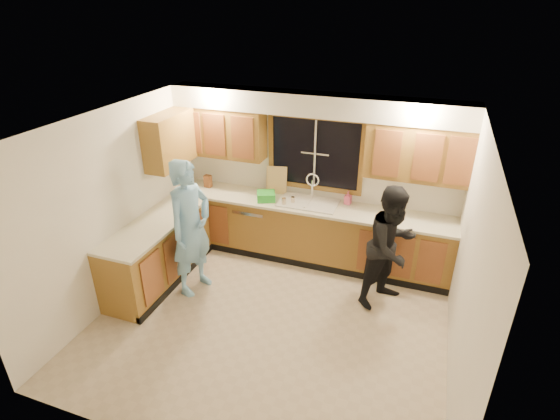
% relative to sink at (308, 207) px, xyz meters
% --- Properties ---
extents(floor, '(4.20, 4.20, 0.00)m').
position_rel_sink_xyz_m(floor, '(0.00, -1.60, -0.86)').
color(floor, '#C5B397').
rests_on(floor, ground).
extents(ceiling, '(4.20, 4.20, 0.00)m').
position_rel_sink_xyz_m(ceiling, '(0.00, -1.60, 1.64)').
color(ceiling, white).
extents(wall_back, '(4.20, 0.00, 4.20)m').
position_rel_sink_xyz_m(wall_back, '(0.00, 0.30, 0.39)').
color(wall_back, white).
rests_on(wall_back, ground).
extents(wall_left, '(0.00, 3.80, 3.80)m').
position_rel_sink_xyz_m(wall_left, '(-2.10, -1.60, 0.39)').
color(wall_left, white).
rests_on(wall_left, ground).
extents(wall_right, '(0.00, 3.80, 3.80)m').
position_rel_sink_xyz_m(wall_right, '(2.10, -1.60, 0.39)').
color(wall_right, white).
rests_on(wall_right, ground).
extents(base_cabinets_back, '(4.20, 0.60, 0.88)m').
position_rel_sink_xyz_m(base_cabinets_back, '(0.00, -0.00, -0.42)').
color(base_cabinets_back, olive).
rests_on(base_cabinets_back, ground).
extents(base_cabinets_left, '(0.60, 1.90, 0.88)m').
position_rel_sink_xyz_m(base_cabinets_left, '(-1.80, -1.25, -0.42)').
color(base_cabinets_left, olive).
rests_on(base_cabinets_left, ground).
extents(countertop_back, '(4.20, 0.63, 0.04)m').
position_rel_sink_xyz_m(countertop_back, '(0.00, -0.02, 0.04)').
color(countertop_back, beige).
rests_on(countertop_back, base_cabinets_back).
extents(countertop_left, '(0.63, 1.90, 0.04)m').
position_rel_sink_xyz_m(countertop_left, '(-1.79, -1.25, 0.04)').
color(countertop_left, beige).
rests_on(countertop_left, base_cabinets_left).
extents(upper_cabinets_left, '(1.35, 0.33, 0.75)m').
position_rel_sink_xyz_m(upper_cabinets_left, '(-1.43, 0.13, 0.96)').
color(upper_cabinets_left, olive).
rests_on(upper_cabinets_left, wall_back).
extents(upper_cabinets_right, '(1.35, 0.33, 0.75)m').
position_rel_sink_xyz_m(upper_cabinets_right, '(1.43, 0.13, 0.96)').
color(upper_cabinets_right, olive).
rests_on(upper_cabinets_right, wall_back).
extents(upper_cabinets_return, '(0.33, 0.90, 0.75)m').
position_rel_sink_xyz_m(upper_cabinets_return, '(-1.94, -0.48, 0.96)').
color(upper_cabinets_return, olive).
rests_on(upper_cabinets_return, wall_left).
extents(soffit, '(4.20, 0.35, 0.30)m').
position_rel_sink_xyz_m(soffit, '(0.00, 0.12, 1.49)').
color(soffit, silver).
rests_on(soffit, wall_back).
extents(window_frame, '(1.44, 0.03, 1.14)m').
position_rel_sink_xyz_m(window_frame, '(0.00, 0.29, 0.74)').
color(window_frame, black).
rests_on(window_frame, wall_back).
extents(sink, '(0.86, 0.52, 0.57)m').
position_rel_sink_xyz_m(sink, '(0.00, 0.00, 0.00)').
color(sink, silver).
rests_on(sink, countertop_back).
extents(dishwasher, '(0.60, 0.56, 0.82)m').
position_rel_sink_xyz_m(dishwasher, '(-0.85, -0.01, -0.45)').
color(dishwasher, white).
rests_on(dishwasher, floor).
extents(stove, '(0.58, 0.75, 0.90)m').
position_rel_sink_xyz_m(stove, '(-1.80, -1.82, -0.41)').
color(stove, white).
rests_on(stove, floor).
extents(man, '(0.59, 0.77, 1.88)m').
position_rel_sink_xyz_m(man, '(-1.22, -1.28, 0.08)').
color(man, '#7CBAEA').
rests_on(man, floor).
extents(woman, '(0.97, 1.01, 1.64)m').
position_rel_sink_xyz_m(woman, '(1.30, -0.67, -0.04)').
color(woman, black).
rests_on(woman, floor).
extents(knife_block, '(0.11, 0.10, 0.20)m').
position_rel_sink_xyz_m(knife_block, '(-1.68, 0.06, 0.15)').
color(knife_block, brown).
rests_on(knife_block, countertop_back).
extents(cutting_board, '(0.33, 0.16, 0.42)m').
position_rel_sink_xyz_m(cutting_board, '(-0.57, 0.22, 0.27)').
color(cutting_board, tan).
rests_on(cutting_board, countertop_back).
extents(dish_crate, '(0.34, 0.33, 0.12)m').
position_rel_sink_xyz_m(dish_crate, '(-0.63, -0.09, 0.12)').
color(dish_crate, green).
rests_on(dish_crate, countertop_back).
extents(soap_bottle, '(0.10, 0.11, 0.20)m').
position_rel_sink_xyz_m(soap_bottle, '(0.55, 0.18, 0.15)').
color(soap_bottle, '#DE547E').
rests_on(soap_bottle, countertop_back).
extents(bowl, '(0.26, 0.26, 0.05)m').
position_rel_sink_xyz_m(bowl, '(1.19, 0.06, 0.08)').
color(bowl, silver).
rests_on(bowl, countertop_back).
extents(can_left, '(0.08, 0.08, 0.12)m').
position_rel_sink_xyz_m(can_left, '(-0.31, -0.19, 0.11)').
color(can_left, beige).
rests_on(can_left, countertop_back).
extents(can_right, '(0.06, 0.06, 0.11)m').
position_rel_sink_xyz_m(can_right, '(-0.21, -0.08, 0.11)').
color(can_right, beige).
rests_on(can_right, countertop_back).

